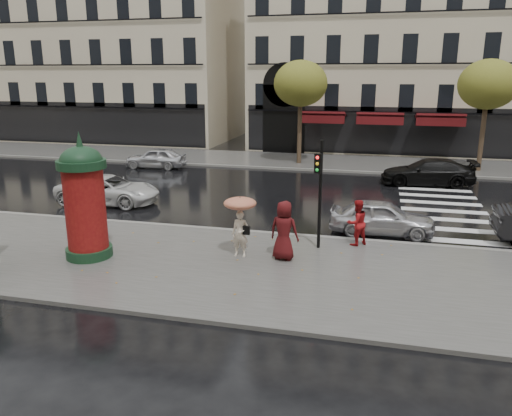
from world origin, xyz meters
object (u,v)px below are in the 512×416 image
(car_silver, at_px, (382,217))
(car_white, at_px, (108,190))
(traffic_light, at_px, (319,184))
(car_far_silver, at_px, (156,158))
(woman_red, at_px, (357,223))
(woman_umbrella, at_px, (240,217))
(morris_column, at_px, (84,198))
(car_black, at_px, (428,172))
(man_burgundy, at_px, (284,230))

(car_silver, distance_m, car_white, 12.34)
(traffic_light, distance_m, car_far_silver, 17.55)
(woman_red, distance_m, car_white, 11.90)
(woman_umbrella, bearing_deg, woman_red, 29.38)
(car_white, bearing_deg, car_far_silver, 9.39)
(traffic_light, bearing_deg, woman_umbrella, -150.07)
(woman_umbrella, height_order, morris_column, morris_column)
(car_white, height_order, car_far_silver, car_white)
(morris_column, bearing_deg, car_silver, 28.81)
(morris_column, xyz_separation_m, car_far_silver, (-4.82, 15.38, -1.40))
(woman_red, relative_size, morris_column, 0.39)
(car_silver, height_order, car_far_silver, car_silver)
(car_silver, bearing_deg, car_white, 81.19)
(woman_umbrella, distance_m, car_black, 14.78)
(woman_umbrella, distance_m, car_silver, 5.86)
(morris_column, distance_m, car_far_silver, 16.18)
(man_burgundy, bearing_deg, car_black, -102.32)
(man_burgundy, relative_size, car_far_silver, 0.50)
(woman_umbrella, height_order, car_white, woman_umbrella)
(car_black, xyz_separation_m, car_far_silver, (-16.28, 1.05, -0.05))
(traffic_light, height_order, car_silver, traffic_light)
(car_silver, height_order, car_white, car_silver)
(woman_umbrella, relative_size, car_far_silver, 0.53)
(man_burgundy, height_order, morris_column, morris_column)
(morris_column, distance_m, car_silver, 10.49)
(man_burgundy, distance_m, morris_column, 6.33)
(car_black, bearing_deg, car_silver, -17.77)
(car_silver, relative_size, car_white, 0.82)
(woman_red, relative_size, man_burgundy, 0.84)
(woman_umbrella, relative_size, morris_column, 0.50)
(man_burgundy, relative_size, car_white, 0.41)
(woman_red, xyz_separation_m, morris_column, (-8.27, -3.21, 1.13))
(woman_red, bearing_deg, car_white, -56.27)
(car_white, xyz_separation_m, car_black, (14.58, 7.68, 0.05))
(woman_umbrella, height_order, car_silver, woman_umbrella)
(car_far_silver, bearing_deg, woman_red, 42.22)
(woman_umbrella, relative_size, man_burgundy, 1.06)
(traffic_light, xyz_separation_m, car_silver, (2.07, 2.47, -1.67))
(traffic_light, height_order, car_white, traffic_light)
(woman_umbrella, bearing_deg, car_black, 62.81)
(car_white, bearing_deg, man_burgundy, -121.78)
(man_burgundy, distance_m, car_silver, 4.80)
(woman_umbrella, relative_size, car_black, 0.41)
(man_burgundy, xyz_separation_m, car_black, (5.34, 13.06, -0.36))
(man_burgundy, distance_m, car_white, 10.70)
(car_black, bearing_deg, woman_umbrella, -30.80)
(car_silver, relative_size, car_black, 0.79)
(man_burgundy, height_order, traffic_light, traffic_light)
(traffic_light, distance_m, car_black, 12.70)
(man_burgundy, height_order, car_silver, man_burgundy)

